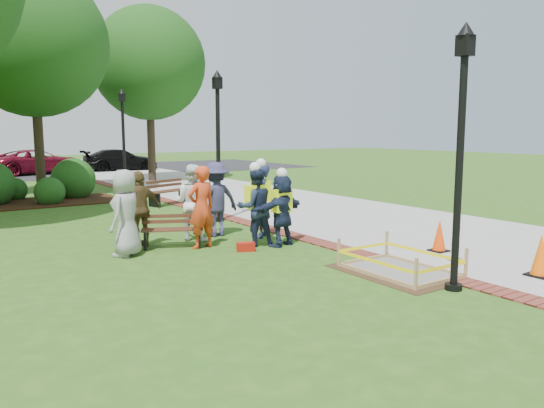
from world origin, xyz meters
TOP-DOWN VIEW (x-y plane):
  - ground at (0.00, 0.00)m, footprint 100.00×100.00m
  - sidewalk at (5.00, 10.00)m, footprint 6.00×60.00m
  - brick_edging at (1.75, 10.00)m, footprint 0.50×60.00m
  - mulch_bed at (-3.00, 12.00)m, footprint 7.00×3.00m
  - parking_lot at (0.00, 27.00)m, footprint 36.00×12.00m
  - wet_concrete_pad at (1.34, -1.75)m, footprint 1.71×2.31m
  - bench_near at (-1.27, 2.55)m, footprint 1.41×0.96m
  - bench_far at (1.45, 8.97)m, footprint 1.70×1.03m
  - cone_front at (3.16, -3.38)m, footprint 0.40×0.40m
  - cone_back at (3.29, -1.09)m, footprint 0.36×0.36m
  - cone_far at (3.79, 11.12)m, footprint 0.37×0.37m
  - toolbox at (-0.11, 1.32)m, footprint 0.43×0.34m
  - lamp_near at (1.25, -3.00)m, footprint 0.28×0.28m
  - lamp_mid at (1.25, 5.00)m, footprint 0.28×0.28m
  - lamp_far at (1.25, 13.00)m, footprint 0.28×0.28m
  - tree_back at (-1.63, 14.77)m, footprint 5.83×5.83m
  - tree_right at (4.31, 17.78)m, footprint 5.66×5.66m
  - shrub_c at (-2.01, 11.42)m, footprint 1.05×1.05m
  - shrub_d at (-0.84, 12.83)m, footprint 1.66×1.66m
  - shrub_e at (-2.84, 13.39)m, footprint 0.92×0.92m
  - casual_person_a at (-2.37, 2.36)m, footprint 0.68×0.66m
  - casual_person_b at (-0.73, 2.16)m, footprint 0.63×0.44m
  - casual_person_c at (-0.53, 3.03)m, footprint 0.64×0.69m
  - casual_person_d at (-1.81, 3.04)m, footprint 0.60×0.44m
  - casual_person_e at (0.17, 3.16)m, footprint 0.59×0.38m
  - hivis_worker_a at (0.86, 1.34)m, footprint 0.58×0.44m
  - hivis_worker_b at (0.99, 2.39)m, footprint 0.66×0.67m
  - hivis_worker_c at (0.37, 1.69)m, footprint 0.62×0.46m
  - parked_car_c at (0.30, 25.61)m, footprint 2.99×5.19m
  - parked_car_d at (5.28, 25.62)m, footprint 2.23×4.68m

SIDE VIEW (x-z plane):
  - ground at x=0.00m, z-range 0.00..0.00m
  - shrub_c at x=-2.01m, z-range -0.53..0.53m
  - shrub_d at x=-0.84m, z-range -0.83..0.83m
  - shrub_e at x=-2.84m, z-range -0.46..0.46m
  - parked_car_c at x=0.30m, z-range -0.80..0.80m
  - parked_car_d at x=5.28m, z-range -0.75..0.75m
  - parking_lot at x=0.00m, z-range 0.00..0.01m
  - sidewalk at x=5.00m, z-range 0.00..0.02m
  - brick_edging at x=1.75m, z-range 0.00..0.03m
  - mulch_bed at x=-3.00m, z-range -0.01..0.04m
  - toolbox at x=-0.11m, z-range 0.00..0.19m
  - bench_near at x=-1.27m, z-range -0.13..0.60m
  - wet_concrete_pad at x=1.34m, z-range -0.04..0.51m
  - bench_far at x=1.45m, z-range -0.16..0.72m
  - cone_back at x=3.29m, z-range -0.01..0.69m
  - cone_far at x=3.79m, z-range -0.01..0.71m
  - cone_front at x=3.16m, z-range -0.01..0.77m
  - casual_person_d at x=-1.81m, z-range 0.00..1.71m
  - hivis_worker_a at x=0.86m, z-range 0.00..1.77m
  - casual_person_a at x=-2.37m, z-range 0.00..1.80m
  - casual_person_c at x=-0.53m, z-range 0.00..1.81m
  - casual_person_e at x=0.17m, z-range 0.00..1.82m
  - casual_person_b at x=-0.73m, z-range 0.00..1.83m
  - hivis_worker_c at x=0.37m, z-range -0.01..1.89m
  - hivis_worker_b at x=0.99m, z-range -0.01..1.92m
  - lamp_near at x=1.25m, z-range 0.35..4.61m
  - lamp_mid at x=1.25m, z-range 0.35..4.61m
  - lamp_far at x=1.25m, z-range 0.35..4.61m
  - tree_right at x=4.31m, z-range 1.53..10.29m
  - tree_back at x=-1.63m, z-range 1.54..10.47m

